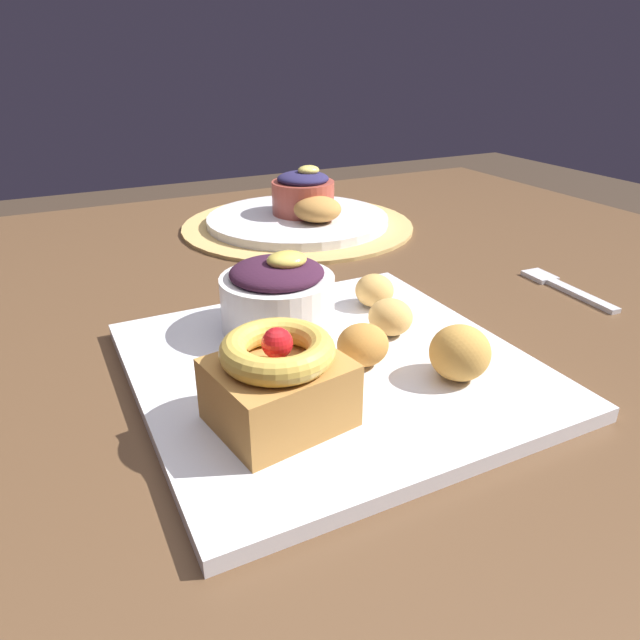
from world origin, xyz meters
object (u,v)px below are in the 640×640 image
at_px(back_ramekin, 303,193).
at_px(back_plate, 298,220).
at_px(fritter_middle, 390,317).
at_px(fritter_back, 460,353).
at_px(back_pastry, 318,209).
at_px(fritter_front, 374,290).
at_px(berry_ramekin, 278,296).
at_px(cake_slice, 278,381).
at_px(front_plate, 331,367).
at_px(fritter_extra, 363,345).
at_px(fork, 562,286).

bearing_deg(back_ramekin, back_plate, -145.68).
xyz_separation_m(fritter_middle, fritter_back, (0.01, -0.09, 0.01)).
bearing_deg(back_pastry, fritter_back, -102.06).
bearing_deg(fritter_middle, fritter_back, -86.35).
height_order(fritter_front, back_plate, fritter_front).
bearing_deg(berry_ramekin, cake_slice, -112.71).
xyz_separation_m(fritter_middle, back_plate, (0.08, 0.37, -0.02)).
relative_size(berry_ramekin, back_ramekin, 1.10).
relative_size(front_plate, fritter_extra, 7.24).
bearing_deg(cake_slice, front_plate, 39.59).
bearing_deg(back_plate, fritter_back, -99.53).
bearing_deg(front_plate, back_plate, 68.98).
bearing_deg(fritter_front, front_plate, -138.18).
xyz_separation_m(front_plate, fork, (0.31, 0.05, -0.00)).
relative_size(back_pastry, fork, 0.53).
bearing_deg(back_ramekin, fritter_front, -103.37).
bearing_deg(berry_ramekin, fritter_back, -57.53).
bearing_deg(cake_slice, fritter_middle, 29.46).
distance_m(back_plate, back_ramekin, 0.04).
height_order(cake_slice, back_ramekin, back_ramekin).
bearing_deg(fritter_front, fritter_extra, -126.01).
distance_m(back_pastry, fork, 0.34).
xyz_separation_m(back_pastry, fork, (0.15, -0.31, -0.03)).
height_order(fritter_back, back_plate, fritter_back).
height_order(front_plate, back_pastry, back_pastry).
relative_size(fritter_front, back_pastry, 0.56).
distance_m(front_plate, fritter_back, 0.10).
distance_m(fritter_front, fritter_back, 0.15).
relative_size(cake_slice, back_ramekin, 1.04).
height_order(fritter_extra, fork, fritter_extra).
bearing_deg(back_plate, cake_slice, -116.04).
relative_size(fritter_middle, back_plate, 0.15).
bearing_deg(fritter_back, berry_ramekin, 122.47).
bearing_deg(back_ramekin, front_plate, -112.28).
height_order(back_ramekin, fork, back_ramekin).
xyz_separation_m(front_plate, berry_ramekin, (-0.01, 0.07, 0.04)).
bearing_deg(fritter_extra, fork, 12.25).
height_order(berry_ramekin, back_plate, berry_ramekin).
height_order(fritter_extra, back_plate, fritter_extra).
bearing_deg(fritter_back, fritter_front, 84.53).
bearing_deg(fritter_back, back_plate, 80.47).
bearing_deg(back_pastry, cake_slice, -119.52).
height_order(front_plate, cake_slice, cake_slice).
bearing_deg(fritter_middle, back_ramekin, 75.86).
bearing_deg(fritter_middle, fork, 6.53).
height_order(back_plate, back_pastry, back_pastry).
distance_m(fritter_extra, back_plate, 0.43).
bearing_deg(back_ramekin, fritter_back, -100.98).
xyz_separation_m(berry_ramekin, back_plate, (0.17, 0.32, -0.03)).
distance_m(front_plate, fritter_front, 0.12).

